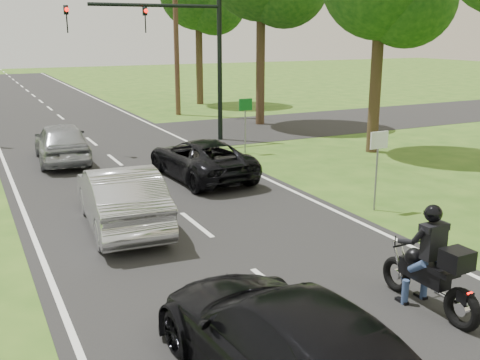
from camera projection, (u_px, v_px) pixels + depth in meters
name	position (u px, v px, depth m)	size (l,w,h in m)	color
ground	(278.00, 290.00, 10.34)	(140.00, 140.00, 0.00)	#305618
road	(130.00, 172.00, 18.99)	(8.00, 100.00, 0.01)	black
cross_road	(92.00, 142.00, 24.19)	(60.00, 7.00, 0.01)	black
motorcycle_rider	(432.00, 270.00, 9.40)	(0.62, 2.19, 1.89)	black
dark_suv	(201.00, 159.00, 18.02)	(2.12, 4.60, 1.28)	black
silver_sedan	(121.00, 197.00, 13.45)	(1.59, 4.57, 1.50)	#BBBBC1
silver_suv	(62.00, 142.00, 20.21)	(1.74, 4.31, 1.47)	#989B9F
dark_car_behind	(287.00, 343.00, 7.22)	(2.01, 4.93, 1.43)	black
traffic_signal	(178.00, 43.00, 22.83)	(6.38, 0.44, 6.00)	black
utility_pole_far	(176.00, 22.00, 30.74)	(1.60, 0.28, 10.00)	brown
sign_white	(378.00, 151.00, 14.53)	(0.55, 0.07, 2.12)	slate
sign_green	(245.00, 112.00, 21.54)	(0.55, 0.07, 2.12)	slate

